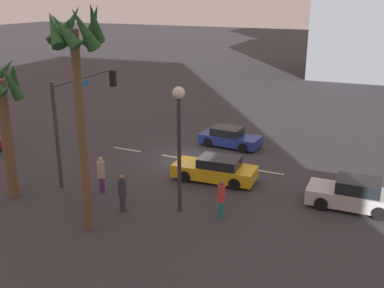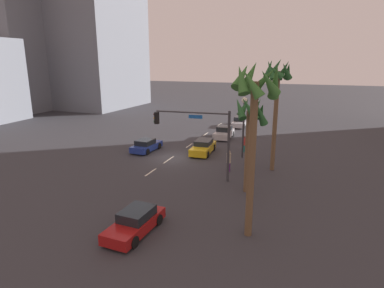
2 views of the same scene
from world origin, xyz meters
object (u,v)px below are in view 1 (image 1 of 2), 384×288
Objects in this scene: streetlamp at (179,126)px; building_1 at (368,22)px; car_1 at (215,170)px; pedestrian_0 at (122,192)px; car_3 at (353,195)px; pedestrian_3 at (101,174)px; pedestrian_1 at (221,198)px; traffic_signal at (80,106)px; car_2 at (230,138)px; palm_tree_2 at (77,56)px; palm_tree_0 at (1,102)px; pedestrian_2 at (87,186)px.

building_1 is (-4.02, -45.43, 2.11)m from streetlamp.
pedestrian_0 reaches higher than car_1.
pedestrian_3 is (11.95, 3.48, 0.33)m from car_3.
streetlamp is 3.83m from pedestrian_1.
car_1 is 2.42× the size of pedestrian_3.
traffic_signal is 1.05× the size of streetlamp.
traffic_signal is at bearing 53.74° from car_2.
streetlamp is 3.22× the size of pedestrian_0.
pedestrian_0 is 2.63m from pedestrian_3.
palm_tree_2 is at bearing 35.96° from pedestrian_1.
streetlamp is at bearing 82.50° from building_1.
building_1 is at bearing -104.63° from palm_tree_0.
traffic_signal is 3.59× the size of pedestrian_1.
pedestrian_3 is (0.37, -1.65, -0.05)m from pedestrian_2.
palm_tree_0 is 6.28m from palm_tree_2.
palm_tree_0 is at bearing 35.98° from car_1.
traffic_signal is at bearing -108.15° from palm_tree_0.
palm_tree_2 is (10.13, 6.94, 6.80)m from car_3.
building_1 reaches higher than pedestrian_2.
pedestrian_2 is (1.82, 0.20, 0.08)m from pedestrian_0.
palm_tree_2 is at bearing 128.60° from pedestrian_2.
car_1 is at bearing -141.01° from pedestrian_3.
building_1 reaches higher than palm_tree_2.
pedestrian_1 is 6.58m from pedestrian_3.
pedestrian_2 is 6.82m from palm_tree_2.
pedestrian_0 is (2.40, 1.16, -3.21)m from streetlamp.
car_1 is at bearing -64.55° from pedestrian_1.
palm_tree_0 is 49.11m from building_1.
car_1 is 5.88m from pedestrian_0.
pedestrian_2 is at bearing 75.12° from car_2.
streetlamp is at bearing -162.05° from pedestrian_2.
pedestrian_3 is at bearing 76.75° from building_1.
pedestrian_0 is (1.20, 11.16, 0.37)m from car_2.
car_1 is 0.74× the size of traffic_signal.
palm_tree_0 is 0.74× the size of palm_tree_2.
pedestrian_2 is 47.81m from building_1.
palm_tree_0 is at bearing 71.85° from traffic_signal.
palm_tree_2 is (2.92, 7.31, 6.83)m from car_1.
pedestrian_2 is (11.58, 5.13, 0.38)m from car_3.
pedestrian_3 is at bearing 143.80° from traffic_signal.
pedestrian_0 is at bearing 83.86° from car_2.
building_1 is (-12.40, -47.50, 1.41)m from palm_tree_0.
streetlamp reaches higher than pedestrian_3.
pedestrian_3 is (4.60, -0.28, -3.18)m from streetlamp.
pedestrian_2 reaches higher than car_2.
palm_tree_0 reaches higher than traffic_signal.
building_1 reaches higher than pedestrian_0.
traffic_signal is 9.67m from pedestrian_1.
traffic_signal is 5.27m from pedestrian_2.
streetlamp is 5.59m from pedestrian_3.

